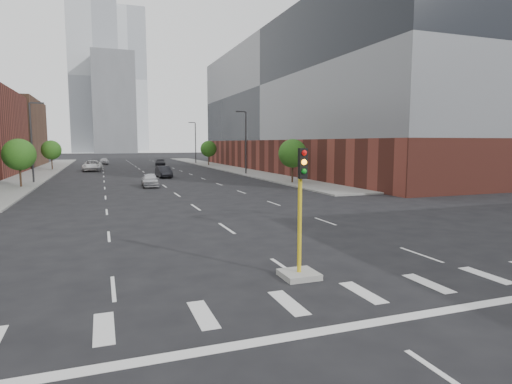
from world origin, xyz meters
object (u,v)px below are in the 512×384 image
median_traffic_signal (300,250)px  car_deep_right (160,162)px  car_distant (104,161)px  car_mid_right (164,172)px  car_near_left (150,180)px  car_far_left (92,166)px

median_traffic_signal → car_deep_right: (4.88, 74.11, -0.27)m
median_traffic_signal → car_distant: (-5.71, 83.75, -0.25)m
car_mid_right → car_deep_right: bearing=80.6°
median_traffic_signal → car_distant: bearing=93.9°
car_near_left → car_deep_right: 41.82m
car_deep_right → median_traffic_signal: bearing=-85.8°
car_mid_right → car_near_left: bearing=-107.0°
car_far_left → car_deep_right: car_far_left is taller
median_traffic_signal → car_deep_right: median_traffic_signal is taller
car_mid_right → car_far_left: size_ratio=0.75×
median_traffic_signal → car_distant: size_ratio=1.03×
median_traffic_signal → car_far_left: 62.61m
car_near_left → median_traffic_signal: bearing=-85.0°
median_traffic_signal → car_near_left: size_ratio=1.04×
car_mid_right → car_far_left: 19.76m
car_deep_right → car_distant: bearing=145.6°
car_distant → car_near_left: bearing=-80.2°
median_traffic_signal → car_mid_right: (1.50, 44.63, -0.22)m
median_traffic_signal → car_far_left: (-7.65, 62.14, -0.12)m
car_mid_right → car_distant: size_ratio=1.08×
car_distant → car_deep_right: bearing=-37.2°
car_mid_right → car_far_left: (-9.15, 17.51, 0.09)m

